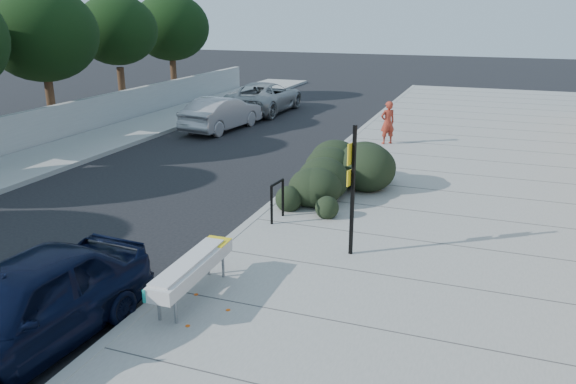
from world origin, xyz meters
name	(u,v)px	position (x,y,z in m)	size (l,w,h in m)	color
ground	(217,255)	(0.00, 0.00, 0.00)	(120.00, 120.00, 0.00)	black
sidewalk_near	(491,210)	(5.60, 5.00, 0.07)	(11.20, 50.00, 0.15)	gray
sidewalk_far	(42,160)	(-9.50, 5.00, 0.07)	(3.00, 50.00, 0.15)	gray
curb_near	(293,187)	(0.00, 5.00, 0.08)	(0.22, 50.00, 0.17)	#9E9E99
curb_far	(76,163)	(-8.00, 5.00, 0.08)	(0.22, 50.00, 0.17)	#9E9E99
far_wall	(2,138)	(-11.20, 5.00, 0.75)	(0.30, 40.00, 1.50)	#9E9E99
tree_far_d	(42,34)	(-12.50, 9.00, 4.19)	(4.60, 4.60, 6.16)	#332114
tree_far_e	(117,30)	(-12.50, 14.00, 4.18)	(4.00, 4.00, 5.90)	#332114
tree_far_f	(171,28)	(-12.50, 19.00, 4.19)	(4.40, 4.40, 6.07)	#332114
bench	(192,268)	(0.60, -2.07, 0.72)	(0.52, 2.42, 0.72)	gray
bike_rack	(277,197)	(0.60, 2.13, 0.75)	(0.12, 0.68, 1.00)	black
sign_post	(352,183)	(2.80, 0.77, 1.73)	(0.15, 0.31, 2.80)	black
hedge	(340,168)	(1.50, 4.67, 0.90)	(2.01, 4.02, 1.51)	black
sedan_navy	(23,308)	(-1.09, -4.30, 0.77)	(1.83, 4.55, 1.55)	black
wagon_silver	(222,113)	(-6.00, 12.27, 0.74)	(1.58, 4.52, 1.49)	#98989C
suv_silver	(265,97)	(-6.00, 17.26, 0.79)	(2.61, 5.65, 1.57)	#9B9EA0
pedestrian	(388,123)	(1.57, 11.45, 0.98)	(0.61, 0.40, 1.66)	maroon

